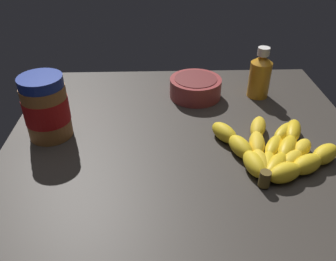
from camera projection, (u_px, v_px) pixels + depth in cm
name	position (u px, v px, depth cm)	size (l,w,h in cm)	color
ground_plane	(185.00, 145.00, 75.41)	(75.05, 68.34, 4.31)	#38332D
banana_bunch	(275.00, 151.00, 67.36)	(24.86, 22.16, 3.51)	yellow
peanut_butter_jar	(46.00, 108.00, 71.34)	(9.20, 9.20, 13.51)	#9E602D
honey_bottle	(260.00, 75.00, 86.67)	(5.33, 5.33, 12.82)	orange
small_bowl	(195.00, 87.00, 88.12)	(12.96, 12.96, 5.00)	#993838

